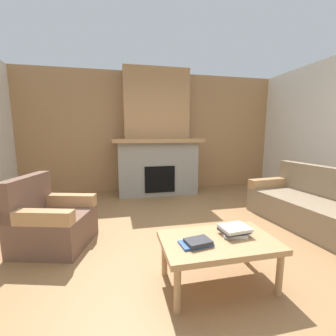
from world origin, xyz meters
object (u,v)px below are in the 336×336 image
(armchair, at_px, (51,222))
(coffee_table, at_px, (219,245))
(fireplace, at_px, (157,141))
(couch, at_px, (314,207))

(armchair, height_order, coffee_table, armchair)
(fireplace, bearing_deg, coffee_table, -89.93)
(coffee_table, bearing_deg, couch, 24.94)
(armchair, distance_m, coffee_table, 1.98)
(fireplace, relative_size, couch, 1.44)
(armchair, bearing_deg, coffee_table, -33.37)
(fireplace, distance_m, armchair, 2.84)
(couch, distance_m, armchair, 3.58)
(coffee_table, bearing_deg, armchair, 146.63)
(couch, height_order, coffee_table, couch)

